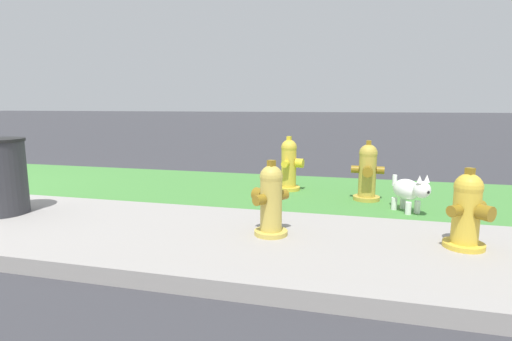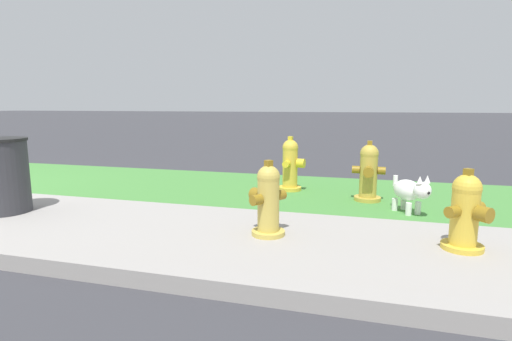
# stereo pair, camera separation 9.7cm
# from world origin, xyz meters

# --- Properties ---
(grass_verge) EXTENTS (18.00, 2.23, 0.01)m
(grass_verge) POSITION_xyz_m (0.00, 2.04, 0.00)
(grass_verge) COLOR #47893D
(grass_verge) RESTS_ON ground
(fire_hydrant_mid_block) EXTENTS (0.34, 0.36, 0.67)m
(fire_hydrant_mid_block) POSITION_xyz_m (4.96, 0.14, 0.32)
(fire_hydrant_mid_block) COLOR gold
(fire_hydrant_mid_block) RESTS_ON ground
(fire_hydrant_far_end) EXTENTS (0.35, 0.35, 0.66)m
(fire_hydrant_far_end) POSITION_xyz_m (6.53, 0.21, 0.31)
(fire_hydrant_far_end) COLOR gold
(fire_hydrant_far_end) RESTS_ON ground
(fire_hydrant_across_street) EXTENTS (0.39, 0.36, 0.72)m
(fire_hydrant_across_street) POSITION_xyz_m (5.80, 1.72, 0.35)
(fire_hydrant_across_street) COLOR gold
(fire_hydrant_across_street) RESTS_ON ground
(fire_hydrant_near_corner) EXTENTS (0.36, 0.39, 0.73)m
(fire_hydrant_near_corner) POSITION_xyz_m (4.80, 2.06, 0.35)
(fire_hydrant_near_corner) COLOR gold
(fire_hydrant_near_corner) RESTS_ON ground
(small_white_dog) EXTENTS (0.40, 0.46, 0.44)m
(small_white_dog) POSITION_xyz_m (6.23, 1.24, 0.24)
(small_white_dog) COLOR white
(small_white_dog) RESTS_ON ground
(trash_bin) EXTENTS (0.53, 0.53, 0.80)m
(trash_bin) POSITION_xyz_m (2.08, 0.12, 0.40)
(trash_bin) COLOR #333338
(trash_bin) RESTS_ON ground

